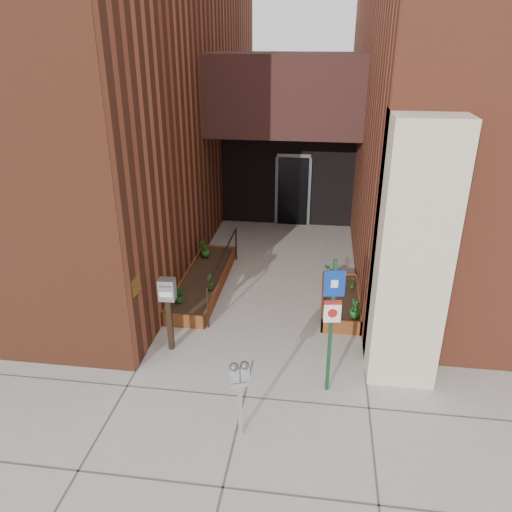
% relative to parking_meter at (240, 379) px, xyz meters
% --- Properties ---
extents(ground, '(80.00, 80.00, 0.00)m').
position_rel_parking_meter_xyz_m(ground, '(-0.07, 1.81, -0.99)').
color(ground, '#9E9991').
rests_on(ground, ground).
extents(architecture, '(20.00, 14.60, 10.00)m').
position_rel_parking_meter_xyz_m(architecture, '(-0.25, 8.70, 3.99)').
color(architecture, brown).
rests_on(architecture, ground).
extents(planter_left, '(0.90, 3.60, 0.30)m').
position_rel_parking_meter_xyz_m(planter_left, '(-1.62, 4.51, -0.85)').
color(planter_left, maroon).
rests_on(planter_left, ground).
extents(planter_right, '(0.80, 2.20, 0.30)m').
position_rel_parking_meter_xyz_m(planter_right, '(1.53, 4.01, -0.85)').
color(planter_right, maroon).
rests_on(planter_right, ground).
extents(handrail, '(0.04, 3.34, 0.90)m').
position_rel_parking_meter_xyz_m(handrail, '(-1.12, 4.46, -0.24)').
color(handrail, black).
rests_on(handrail, ground).
extents(parking_meter, '(0.30, 0.19, 1.28)m').
position_rel_parking_meter_xyz_m(parking_meter, '(0.00, 0.00, 0.00)').
color(parking_meter, '#AFAFB1').
rests_on(parking_meter, ground).
extents(sign_post, '(0.32, 0.10, 2.37)m').
position_rel_parking_meter_xyz_m(sign_post, '(1.26, 1.18, 0.47)').
color(sign_post, '#163C21').
rests_on(sign_post, ground).
extents(payment_dropbox, '(0.30, 0.23, 1.45)m').
position_rel_parking_meter_xyz_m(payment_dropbox, '(-1.64, 1.99, 0.06)').
color(payment_dropbox, black).
rests_on(payment_dropbox, ground).
extents(shrub_left_a, '(0.42, 0.42, 0.35)m').
position_rel_parking_meter_xyz_m(shrub_left_a, '(-1.82, 3.25, -0.51)').
color(shrub_left_a, '#1B5919').
rests_on(shrub_left_a, planter_left).
extents(shrub_left_b, '(0.25, 0.25, 0.32)m').
position_rel_parking_meter_xyz_m(shrub_left_b, '(-1.32, 3.90, -0.52)').
color(shrub_left_b, '#1F5919').
rests_on(shrub_left_b, planter_left).
extents(shrub_left_c, '(0.25, 0.25, 0.41)m').
position_rel_parking_meter_xyz_m(shrub_left_c, '(-1.82, 5.59, -0.48)').
color(shrub_left_c, '#24621C').
rests_on(shrub_left_c, planter_left).
extents(shrub_left_d, '(0.29, 0.29, 0.40)m').
position_rel_parking_meter_xyz_m(shrub_left_d, '(-1.92, 5.71, -0.48)').
color(shrub_left_d, '#285B1A').
rests_on(shrub_left_d, planter_left).
extents(shrub_right_a, '(0.29, 0.29, 0.38)m').
position_rel_parking_meter_xyz_m(shrub_right_a, '(1.78, 3.11, -0.50)').
color(shrub_right_a, '#1B5E1D').
rests_on(shrub_right_a, planter_right).
extents(shrub_right_b, '(0.21, 0.21, 0.30)m').
position_rel_parking_meter_xyz_m(shrub_right_b, '(1.78, 4.29, -0.53)').
color(shrub_right_b, '#255217').
rests_on(shrub_right_b, planter_right).
extents(shrub_right_c, '(0.34, 0.34, 0.31)m').
position_rel_parking_meter_xyz_m(shrub_right_c, '(1.28, 4.78, -0.53)').
color(shrub_right_c, '#1C621C').
rests_on(shrub_right_c, planter_right).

